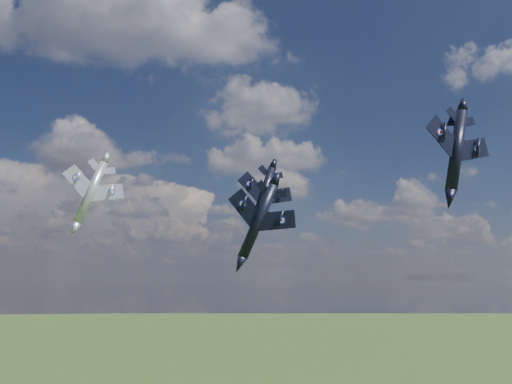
{
  "coord_description": "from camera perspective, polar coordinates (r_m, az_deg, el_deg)",
  "views": [
    {
      "loc": [
        0.4,
        -53.05,
        71.28
      ],
      "look_at": [
        9.46,
        16.45,
        83.3
      ],
      "focal_mm": 35.0,
      "sensor_mm": 36.0,
      "label": 1
    }
  ],
  "objects": [
    {
      "name": "jet_lead_navy",
      "position": [
        65.36,
        0.27,
        -3.29
      ],
      "size": [
        14.31,
        16.69,
        6.76
      ],
      "primitive_type": null,
      "rotation": [
        0.0,
        0.41,
        -0.31
      ],
      "color": "black"
    },
    {
      "name": "jet_right_navy",
      "position": [
        60.04,
        21.95,
        4.44
      ],
      "size": [
        13.15,
        15.5,
        5.09
      ],
      "primitive_type": null,
      "rotation": [
        0.0,
        0.26,
        0.27
      ],
      "color": "black"
    },
    {
      "name": "jet_high_navy",
      "position": [
        91.6,
        0.79,
        -0.53
      ],
      "size": [
        12.95,
        16.59,
        6.62
      ],
      "primitive_type": null,
      "rotation": [
        0.0,
        0.32,
        0.08
      ],
      "color": "black"
    },
    {
      "name": "jet_left_silver",
      "position": [
        75.95,
        -18.37,
        -0.03
      ],
      "size": [
        12.67,
        15.2,
        5.78
      ],
      "primitive_type": null,
      "rotation": [
        0.0,
        0.34,
        0.23
      ],
      "color": "#ADB2B9"
    }
  ]
}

